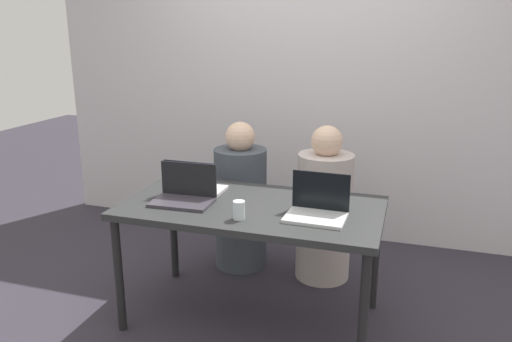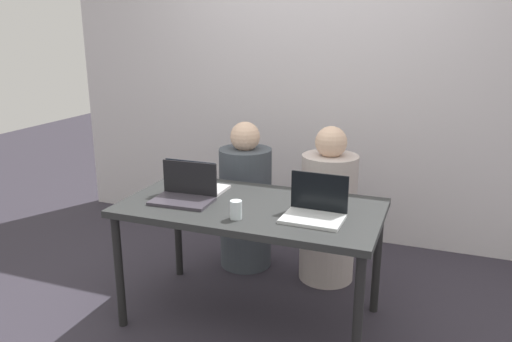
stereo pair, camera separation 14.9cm
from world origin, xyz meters
TOP-DOWN VIEW (x-y plane):
  - ground_plane at (0.00, 0.00)m, footprint 12.00×12.00m
  - back_wall at (0.00, 1.49)m, footprint 4.50×0.10m
  - desk at (0.00, 0.00)m, footprint 1.49×0.79m
  - person_on_left at (-0.31, 0.68)m, footprint 0.39×0.39m
  - person_on_right at (0.31, 0.68)m, footprint 0.47×0.47m
  - laptop_front_right at (0.40, -0.07)m, footprint 0.32×0.27m
  - laptop_front_left at (-0.39, -0.07)m, footprint 0.36×0.26m
  - laptop_back_left at (-0.40, 0.10)m, footprint 0.34×0.25m
  - water_glass_center at (0.01, -0.24)m, footprint 0.06×0.06m

SIDE VIEW (x-z plane):
  - ground_plane at x=0.00m, z-range 0.00..0.00m
  - person_on_left at x=-0.31m, z-range -0.06..1.03m
  - person_on_right at x=0.31m, z-range -0.06..1.04m
  - desk at x=0.00m, z-range 0.30..1.04m
  - water_glass_center at x=0.01m, z-range 0.73..0.83m
  - laptop_back_left at x=-0.40m, z-range 0.68..0.89m
  - laptop_front_left at x=-0.39m, z-range 0.68..0.90m
  - laptop_front_right at x=0.40m, z-range 0.68..0.90m
  - back_wall at x=0.00m, z-range 0.00..2.61m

